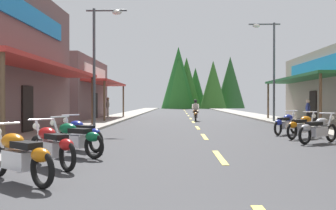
{
  "coord_description": "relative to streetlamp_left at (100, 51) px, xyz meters",
  "views": [
    {
      "loc": [
        -1.07,
        -1.83,
        1.43
      ],
      "look_at": [
        -1.67,
        20.58,
        1.21
      ],
      "focal_mm": 39.33,
      "sensor_mm": 36.0,
      "label": 1
    }
  ],
  "objects": [
    {
      "name": "sidewalk_right",
      "position": [
        11.34,
        11.75,
        -3.97
      ],
      "size": [
        2.66,
        87.3,
        0.12
      ],
      "primitive_type": "cube",
      "color": "gray",
      "rests_on": "ground"
    },
    {
      "name": "motorcycle_parked_left_1",
      "position": [
        1.24,
        -10.85,
        -3.54
      ],
      "size": [
        1.56,
        1.6,
        1.04
      ],
      "rotation": [
        0.0,
        0.0,
        2.34
      ],
      "color": "black",
      "rests_on": "ground"
    },
    {
      "name": "centerline_dashes",
      "position": [
        5.05,
        13.46,
        -4.02
      ],
      "size": [
        0.16,
        61.71,
        0.01
      ],
      "color": "#E0C64C",
      "rests_on": "ground"
    },
    {
      "name": "motorcycle_parked_left_0",
      "position": [
        1.2,
        -12.38,
        -3.54
      ],
      "size": [
        1.75,
        1.39,
        1.04
      ],
      "rotation": [
        0.0,
        0.0,
        2.48
      ],
      "color": "black",
      "rests_on": "ground"
    },
    {
      "name": "treeline_backdrop",
      "position": [
        7.62,
        56.88,
        1.38
      ],
      "size": [
        17.52,
        11.14,
        12.56
      ],
      "color": "#216223",
      "rests_on": "ground"
    },
    {
      "name": "storefront_left_far",
      "position": [
        -6.51,
        10.2,
        -1.64
      ],
      "size": [
        9.78,
        10.01,
        4.77
      ],
      "color": "brown",
      "rests_on": "ground"
    },
    {
      "name": "motorcycle_parked_right_4",
      "position": [
        8.79,
        -4.46,
        -3.54
      ],
      "size": [
        1.7,
        1.46,
        1.04
      ],
      "rotation": [
        0.0,
        0.0,
        0.7
      ],
      "color": "black",
      "rests_on": "ground"
    },
    {
      "name": "ground",
      "position": [
        5.05,
        11.75,
        -4.08
      ],
      "size": [
        9.92,
        87.3,
        0.1
      ],
      "primitive_type": "cube",
      "color": "#38383A"
    },
    {
      "name": "sidewalk_left",
      "position": [
        -1.24,
        11.75,
        -3.97
      ],
      "size": [
        2.66,
        87.3,
        0.12
      ],
      "primitive_type": "cube",
      "color": "gray",
      "rests_on": "ground"
    },
    {
      "name": "motorcycle_parked_left_3",
      "position": [
        1.14,
        -8.08,
        -3.54
      ],
      "size": [
        1.68,
        1.48,
        1.04
      ],
      "rotation": [
        0.0,
        0.0,
        2.43
      ],
      "color": "black",
      "rests_on": "ground"
    },
    {
      "name": "streetlamp_right",
      "position": [
        10.11,
        6.01,
        0.28
      ],
      "size": [
        2.09,
        0.3,
        6.69
      ],
      "color": "#474C51",
      "rests_on": "ground"
    },
    {
      "name": "pedestrian_browsing",
      "position": [
        11.3,
        2.15,
        -3.13
      ],
      "size": [
        0.39,
        0.52,
        1.56
      ],
      "rotation": [
        0.0,
        0.0,
        5.83
      ],
      "color": "black",
      "rests_on": "ground"
    },
    {
      "name": "streetlamp_left",
      "position": [
        0.0,
        0.0,
        0.0
      ],
      "size": [
        2.09,
        0.3,
        6.19
      ],
      "color": "#474C51",
      "rests_on": "ground"
    },
    {
      "name": "rider_cruising_lead",
      "position": [
        5.27,
        8.02,
        -3.37
      ],
      "size": [
        0.6,
        2.14,
        1.57
      ],
      "rotation": [
        0.0,
        0.0,
        1.54
      ],
      "color": "black",
      "rests_on": "ground"
    },
    {
      "name": "motorcycle_parked_right_5",
      "position": [
        8.65,
        -2.71,
        -3.54
      ],
      "size": [
        1.5,
        1.67,
        1.04
      ],
      "rotation": [
        0.0,
        0.0,
        0.84
      ],
      "color": "black",
      "rests_on": "ground"
    },
    {
      "name": "motorcycle_parked_left_2",
      "position": [
        1.29,
        -9.32,
        -3.54
      ],
      "size": [
        1.87,
        1.21,
        1.04
      ],
      "rotation": [
        0.0,
        0.0,
        2.59
      ],
      "color": "black",
      "rests_on": "ground"
    },
    {
      "name": "motorcycle_parked_right_3",
      "position": [
        8.77,
        -6.07,
        -3.54
      ],
      "size": [
        1.8,
        1.32,
        1.04
      ],
      "rotation": [
        0.0,
        0.0,
        0.62
      ],
      "color": "black",
      "rests_on": "ground"
    },
    {
      "name": "pedestrian_by_shop",
      "position": [
        -1.59,
        10.36,
        -3.01
      ],
      "size": [
        0.26,
        0.57,
        1.75
      ],
      "rotation": [
        0.0,
        0.0,
        3.14
      ],
      "color": "#B2A599",
      "rests_on": "ground"
    }
  ]
}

